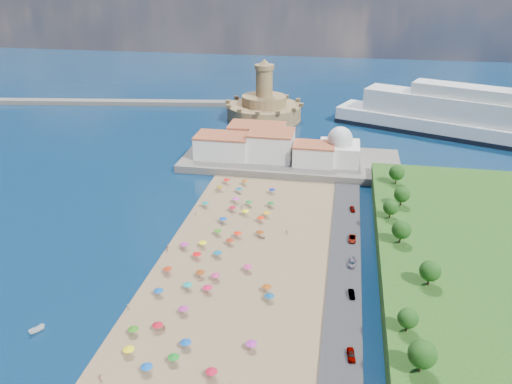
# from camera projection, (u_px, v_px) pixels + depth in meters

# --- Properties ---
(ground) EXTENTS (700.00, 700.00, 0.00)m
(ground) POSITION_uv_depth(u_px,v_px,m) (228.00, 250.00, 146.53)
(ground) COLOR #071938
(ground) RESTS_ON ground
(terrace) EXTENTS (90.00, 36.00, 3.00)m
(terrace) POSITION_uv_depth(u_px,v_px,m) (290.00, 161.00, 209.72)
(terrace) COLOR #59544C
(terrace) RESTS_ON ground
(jetty) EXTENTS (18.00, 70.00, 2.40)m
(jetty) POSITION_uv_depth(u_px,v_px,m) (254.00, 134.00, 244.79)
(jetty) COLOR #59544C
(jetty) RESTS_ON ground
(breakwater) EXTENTS (199.03, 34.77, 2.60)m
(breakwater) POSITION_uv_depth(u_px,v_px,m) (108.00, 102.00, 300.98)
(breakwater) COLOR #59544C
(breakwater) RESTS_ON ground
(waterfront_buildings) EXTENTS (57.00, 29.00, 11.00)m
(waterfront_buildings) POSITION_uv_depth(u_px,v_px,m) (260.00, 144.00, 209.78)
(waterfront_buildings) COLOR silver
(waterfront_buildings) RESTS_ON terrace
(domed_building) EXTENTS (16.00, 16.00, 15.00)m
(domed_building) POSITION_uv_depth(u_px,v_px,m) (339.00, 148.00, 201.60)
(domed_building) COLOR silver
(domed_building) RESTS_ON terrace
(fortress) EXTENTS (40.00, 40.00, 32.40)m
(fortress) POSITION_uv_depth(u_px,v_px,m) (264.00, 107.00, 269.42)
(fortress) COLOR #A08150
(fortress) RESTS_ON ground
(cruise_ship) EXTENTS (136.91, 71.74, 30.45)m
(cruise_ship) POSITION_uv_depth(u_px,v_px,m) (479.00, 121.00, 237.02)
(cruise_ship) COLOR black
(cruise_ship) RESTS_ON ground
(beach_parasols) EXTENTS (32.34, 116.93, 2.20)m
(beach_parasols) POSITION_uv_depth(u_px,v_px,m) (214.00, 260.00, 137.89)
(beach_parasols) COLOR gray
(beach_parasols) RESTS_ON beach
(beachgoers) EXTENTS (33.95, 96.24, 1.86)m
(beachgoers) POSITION_uv_depth(u_px,v_px,m) (211.00, 251.00, 144.06)
(beachgoers) COLOR tan
(beachgoers) RESTS_ON beach
(moored_boats) EXTENTS (11.53, 22.12, 1.68)m
(moored_boats) POSITION_uv_depth(u_px,v_px,m) (30.00, 365.00, 103.12)
(moored_boats) COLOR white
(moored_boats) RESTS_ON ground
(parked_cars) EXTENTS (2.48, 74.79, 1.41)m
(parked_cars) POSITION_uv_depth(u_px,v_px,m) (352.00, 264.00, 137.34)
(parked_cars) COLOR gray
(parked_cars) RESTS_ON promenade
(hillside_trees) EXTENTS (11.85, 109.99, 6.98)m
(hillside_trees) POSITION_uv_depth(u_px,v_px,m) (408.00, 247.00, 128.59)
(hillside_trees) COLOR #382314
(hillside_trees) RESTS_ON hillside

